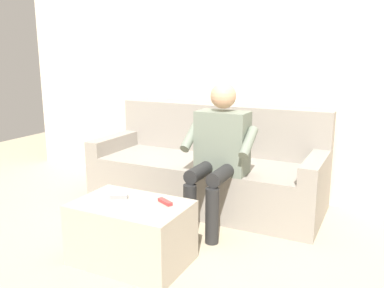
% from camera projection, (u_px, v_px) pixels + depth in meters
% --- Properties ---
extents(ground_plane, '(8.00, 8.00, 0.00)m').
position_uv_depth(ground_plane, '(169.00, 232.00, 3.11)').
color(ground_plane, tan).
extents(back_wall, '(4.92, 0.06, 2.44)m').
position_uv_depth(back_wall, '(227.00, 68.00, 3.87)').
color(back_wall, beige).
rests_on(back_wall, ground).
extents(couch, '(2.09, 0.81, 0.88)m').
position_uv_depth(couch, '(207.00, 172.00, 3.68)').
color(couch, gray).
rests_on(couch, ground).
extents(coffee_table, '(0.74, 0.49, 0.41)m').
position_uv_depth(coffee_table, '(132.00, 232.00, 2.63)').
color(coffee_table, '#A89E8E').
rests_on(coffee_table, ground).
extents(person_solo_seated, '(0.56, 0.56, 1.14)m').
position_uv_depth(person_solo_seated, '(219.00, 148.00, 3.12)').
color(person_solo_seated, slate).
rests_on(person_solo_seated, ground).
extents(remote_red, '(0.13, 0.09, 0.02)m').
position_uv_depth(remote_red, '(165.00, 202.00, 2.58)').
color(remote_red, '#B73333').
rests_on(remote_red, coffee_table).
extents(remote_gray, '(0.12, 0.09, 0.02)m').
position_uv_depth(remote_gray, '(119.00, 197.00, 2.67)').
color(remote_gray, gray).
rests_on(remote_gray, coffee_table).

